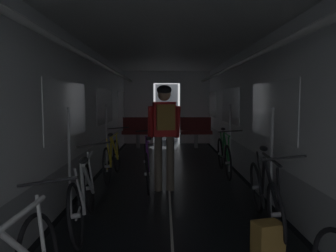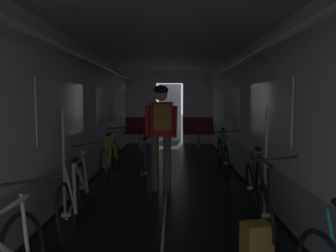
{
  "view_description": "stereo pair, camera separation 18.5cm",
  "coord_description": "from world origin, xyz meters",
  "px_view_note": "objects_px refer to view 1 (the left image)",
  "views": [
    {
      "loc": [
        -0.08,
        -1.89,
        1.5
      ],
      "look_at": [
        0.0,
        5.29,
        0.91
      ],
      "focal_mm": 34.39,
      "sensor_mm": 36.0,
      "label": 1
    },
    {
      "loc": [
        0.11,
        -1.89,
        1.5
      ],
      "look_at": [
        0.0,
        5.29,
        0.91
      ],
      "focal_mm": 34.39,
      "sensor_mm": 36.0,
      "label": 2
    }
  ],
  "objects_px": {
    "bench_seat_far_left": "(138,130)",
    "bench_seat_far_right": "(196,129)",
    "bicycle_silver": "(83,196)",
    "bicycle_black": "(265,195)",
    "bicycle_green": "(224,155)",
    "person_cyclist_aisle": "(164,126)",
    "bicycle_purple_in_aisle": "(147,164)",
    "bicycle_yellow": "(112,158)",
    "backpack_on_floor": "(268,240)"
  },
  "relations": [
    {
      "from": "person_cyclist_aisle",
      "to": "bicycle_green",
      "type": "bearing_deg",
      "value": 44.04
    },
    {
      "from": "bench_seat_far_left",
      "to": "bicycle_silver",
      "type": "relative_size",
      "value": 0.58
    },
    {
      "from": "bench_seat_far_left",
      "to": "bicycle_black",
      "type": "bearing_deg",
      "value": -72.35
    },
    {
      "from": "bicycle_green",
      "to": "backpack_on_floor",
      "type": "xyz_separation_m",
      "value": [
        -0.21,
        -3.41,
        -0.21
      ]
    },
    {
      "from": "bicycle_green",
      "to": "bench_seat_far_left",
      "type": "bearing_deg",
      "value": 119.13
    },
    {
      "from": "bicycle_black",
      "to": "bicycle_purple_in_aisle",
      "type": "distance_m",
      "value": 2.32
    },
    {
      "from": "bench_seat_far_right",
      "to": "bicycle_yellow",
      "type": "distance_m",
      "value": 4.4
    },
    {
      "from": "bicycle_yellow",
      "to": "bicycle_green",
      "type": "distance_m",
      "value": 2.21
    },
    {
      "from": "person_cyclist_aisle",
      "to": "backpack_on_floor",
      "type": "xyz_separation_m",
      "value": [
        0.98,
        -2.25,
        -0.9
      ]
    },
    {
      "from": "bicycle_green",
      "to": "backpack_on_floor",
      "type": "bearing_deg",
      "value": -93.58
    },
    {
      "from": "bench_seat_far_left",
      "to": "bicycle_black",
      "type": "xyz_separation_m",
      "value": [
        2.0,
        -6.29,
        -0.19
      ]
    },
    {
      "from": "bicycle_purple_in_aisle",
      "to": "backpack_on_floor",
      "type": "height_order",
      "value": "bicycle_purple_in_aisle"
    },
    {
      "from": "bench_seat_far_right",
      "to": "backpack_on_floor",
      "type": "height_order",
      "value": "bench_seat_far_right"
    },
    {
      "from": "bench_seat_far_left",
      "to": "bench_seat_far_right",
      "type": "bearing_deg",
      "value": 0.0
    },
    {
      "from": "bench_seat_far_left",
      "to": "bicycle_purple_in_aisle",
      "type": "bearing_deg",
      "value": -83.44
    },
    {
      "from": "person_cyclist_aisle",
      "to": "bicycle_purple_in_aisle",
      "type": "relative_size",
      "value": 1.02
    },
    {
      "from": "bench_seat_far_left",
      "to": "backpack_on_floor",
      "type": "relative_size",
      "value": 2.89
    },
    {
      "from": "bicycle_purple_in_aisle",
      "to": "person_cyclist_aisle",
      "type": "bearing_deg",
      "value": -41.29
    },
    {
      "from": "bicycle_black",
      "to": "backpack_on_floor",
      "type": "bearing_deg",
      "value": -105.26
    },
    {
      "from": "bench_seat_far_left",
      "to": "person_cyclist_aisle",
      "type": "distance_m",
      "value": 4.87
    },
    {
      "from": "bicycle_black",
      "to": "bicycle_silver",
      "type": "distance_m",
      "value": 2.12
    },
    {
      "from": "person_cyclist_aisle",
      "to": "bicycle_purple_in_aisle",
      "type": "xyz_separation_m",
      "value": [
        -0.3,
        0.27,
        -0.69
      ]
    },
    {
      "from": "bench_seat_far_left",
      "to": "bicycle_yellow",
      "type": "xyz_separation_m",
      "value": [
        -0.17,
        -3.93,
        -0.18
      ]
    },
    {
      "from": "backpack_on_floor",
      "to": "bicycle_black",
      "type": "bearing_deg",
      "value": 74.74
    },
    {
      "from": "bicycle_silver",
      "to": "bicycle_purple_in_aisle",
      "type": "height_order",
      "value": "bicycle_silver"
    },
    {
      "from": "bicycle_yellow",
      "to": "backpack_on_floor",
      "type": "xyz_separation_m",
      "value": [
        1.97,
        -3.09,
        -0.21
      ]
    },
    {
      "from": "person_cyclist_aisle",
      "to": "bicycle_purple_in_aisle",
      "type": "height_order",
      "value": "person_cyclist_aisle"
    },
    {
      "from": "bench_seat_far_right",
      "to": "backpack_on_floor",
      "type": "relative_size",
      "value": 2.89
    },
    {
      "from": "bicycle_green",
      "to": "bicycle_purple_in_aisle",
      "type": "distance_m",
      "value": 1.74
    },
    {
      "from": "bench_seat_far_right",
      "to": "bicycle_green",
      "type": "relative_size",
      "value": 0.58
    },
    {
      "from": "bicycle_silver",
      "to": "backpack_on_floor",
      "type": "bearing_deg",
      "value": -20.39
    },
    {
      "from": "bicycle_black",
      "to": "person_cyclist_aisle",
      "type": "distance_m",
      "value": 2.04
    },
    {
      "from": "bicycle_green",
      "to": "person_cyclist_aisle",
      "type": "distance_m",
      "value": 1.8
    },
    {
      "from": "bicycle_black",
      "to": "bicycle_green",
      "type": "xyz_separation_m",
      "value": [
        0.01,
        2.68,
        0.0
      ]
    },
    {
      "from": "bench_seat_far_left",
      "to": "bench_seat_far_right",
      "type": "xyz_separation_m",
      "value": [
        1.8,
        0.0,
        0.0
      ]
    },
    {
      "from": "bicycle_black",
      "to": "bicycle_yellow",
      "type": "bearing_deg",
      "value": 132.61
    },
    {
      "from": "bicycle_black",
      "to": "backpack_on_floor",
      "type": "height_order",
      "value": "bicycle_black"
    },
    {
      "from": "bench_seat_far_right",
      "to": "bench_seat_far_left",
      "type": "bearing_deg",
      "value": 180.0
    },
    {
      "from": "bicycle_yellow",
      "to": "person_cyclist_aisle",
      "type": "xyz_separation_m",
      "value": [
        0.99,
        -0.84,
        0.69
      ]
    },
    {
      "from": "bench_seat_far_right",
      "to": "person_cyclist_aisle",
      "type": "relative_size",
      "value": 0.57
    },
    {
      "from": "backpack_on_floor",
      "to": "person_cyclist_aisle",
      "type": "bearing_deg",
      "value": 113.52
    },
    {
      "from": "bicycle_silver",
      "to": "bicycle_yellow",
      "type": "bearing_deg",
      "value": 91.21
    },
    {
      "from": "bicycle_silver",
      "to": "bicycle_purple_in_aisle",
      "type": "distance_m",
      "value": 1.91
    },
    {
      "from": "bench_seat_far_left",
      "to": "bicycle_green",
      "type": "xyz_separation_m",
      "value": [
        2.02,
        -3.62,
        -0.18
      ]
    },
    {
      "from": "bicycle_green",
      "to": "bicycle_purple_in_aisle",
      "type": "height_order",
      "value": "bicycle_green"
    },
    {
      "from": "person_cyclist_aisle",
      "to": "bicycle_yellow",
      "type": "bearing_deg",
      "value": 139.75
    },
    {
      "from": "bicycle_black",
      "to": "bench_seat_far_right",
      "type": "bearing_deg",
      "value": 91.84
    },
    {
      "from": "bench_seat_far_right",
      "to": "bicycle_silver",
      "type": "height_order",
      "value": "same"
    },
    {
      "from": "bicycle_black",
      "to": "backpack_on_floor",
      "type": "distance_m",
      "value": 0.79
    },
    {
      "from": "bench_seat_far_right",
      "to": "bicycle_yellow",
      "type": "relative_size",
      "value": 0.58
    }
  ]
}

